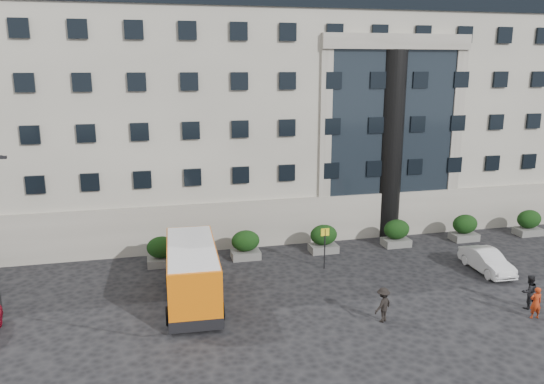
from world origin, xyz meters
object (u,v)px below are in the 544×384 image
at_px(hedge_e, 465,227).
at_px(pedestrian_a, 536,303).
at_px(pedestrian_b, 529,292).
at_px(minibus, 192,272).
at_px(hedge_c, 324,238).
at_px(white_taxi, 487,261).
at_px(hedge_b, 246,244).
at_px(pedestrian_c, 383,305).
at_px(red_truck, 4,223).
at_px(bus_stop_sign, 325,241).
at_px(hedge_f, 529,222).
at_px(hedge_d, 396,233).
at_px(hedge_a, 162,251).

bearing_deg(hedge_e, pedestrian_a, -107.16).
bearing_deg(pedestrian_b, minibus, -19.44).
relative_size(hedge_c, white_taxi, 0.45).
relative_size(hedge_b, minibus, 0.25).
height_order(minibus, pedestrian_c, minibus).
relative_size(minibus, pedestrian_b, 4.16).
xyz_separation_m(hedge_e, red_truck, (-31.12, 6.65, 0.55)).
xyz_separation_m(hedge_b, bus_stop_sign, (4.30, -2.80, 0.80)).
bearing_deg(hedge_c, bus_stop_sign, -107.82).
bearing_deg(hedge_f, hedge_c, 180.00).
bearing_deg(hedge_f, hedge_b, 180.00).
height_order(hedge_d, pedestrian_a, hedge_d).
distance_m(hedge_a, red_truck, 12.28).
relative_size(bus_stop_sign, red_truck, 0.44).
height_order(hedge_e, pedestrian_b, hedge_e).
xyz_separation_m(hedge_b, hedge_c, (5.20, 0.00, 0.00)).
bearing_deg(hedge_a, red_truck, 147.20).
bearing_deg(white_taxi, red_truck, 158.61).
bearing_deg(hedge_d, hedge_a, 180.00).
distance_m(bus_stop_sign, minibus, 8.62).
bearing_deg(pedestrian_c, pedestrian_b, 146.55).
bearing_deg(hedge_b, bus_stop_sign, -33.07).
height_order(hedge_b, hedge_e, same).
bearing_deg(white_taxi, hedge_c, 147.76).
bearing_deg(hedge_b, red_truck, 156.80).
bearing_deg(red_truck, hedge_c, -27.99).
height_order(bus_stop_sign, minibus, minibus).
bearing_deg(hedge_e, hedge_b, 180.00).
height_order(hedge_f, red_truck, red_truck).
bearing_deg(hedge_f, hedge_d, 180.00).
height_order(hedge_e, pedestrian_c, hedge_e).
relative_size(bus_stop_sign, white_taxi, 0.62).
bearing_deg(hedge_c, pedestrian_b, -54.58).
height_order(hedge_c, hedge_e, same).
relative_size(hedge_b, hedge_c, 1.00).
xyz_separation_m(hedge_e, hedge_f, (5.20, 0.00, 0.00)).
distance_m(red_truck, pedestrian_b, 32.78).
xyz_separation_m(hedge_c, hedge_e, (10.40, 0.00, 0.00)).
relative_size(hedge_c, hedge_f, 1.00).
relative_size(hedge_a, hedge_c, 1.00).
bearing_deg(minibus, hedge_e, 18.71).
bearing_deg(hedge_b, hedge_f, 0.00).
bearing_deg(pedestrian_a, hedge_c, -50.65).
xyz_separation_m(hedge_a, hedge_d, (15.60, 0.00, 0.00)).
relative_size(hedge_c, pedestrian_a, 1.15).
relative_size(white_taxi, pedestrian_b, 2.29).
xyz_separation_m(hedge_b, red_truck, (-15.52, 6.65, 0.55)).
bearing_deg(bus_stop_sign, hedge_b, 146.93).
xyz_separation_m(minibus, white_taxi, (17.35, 0.10, -1.00)).
relative_size(hedge_a, hedge_b, 1.00).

